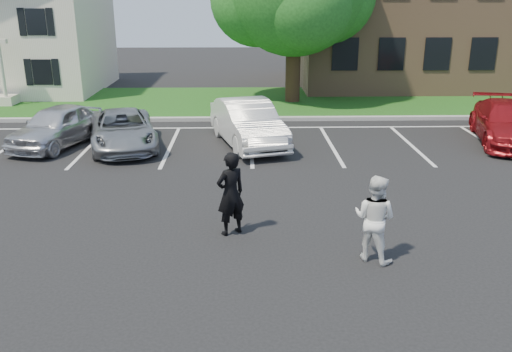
# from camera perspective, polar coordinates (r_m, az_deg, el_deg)

# --- Properties ---
(ground_plane) EXTENTS (90.00, 90.00, 0.00)m
(ground_plane) POSITION_cam_1_polar(r_m,az_deg,el_deg) (11.35, 0.12, -7.61)
(ground_plane) COLOR black
(ground_plane) RESTS_ON ground
(curb) EXTENTS (40.00, 0.30, 0.15)m
(curb) POSITION_cam_1_polar(r_m,az_deg,el_deg) (22.73, -0.68, 6.04)
(curb) COLOR gray
(curb) RESTS_ON ground
(grass_strip) EXTENTS (44.00, 8.00, 0.08)m
(grass_strip) POSITION_cam_1_polar(r_m,az_deg,el_deg) (26.65, -0.79, 7.84)
(grass_strip) COLOR #213C14
(grass_strip) RESTS_ON ground
(stall_lines) EXTENTS (34.00, 5.36, 0.01)m
(stall_lines) POSITION_cam_1_polar(r_m,az_deg,el_deg) (19.85, 3.49, 3.95)
(stall_lines) COLOR silver
(stall_lines) RESTS_ON ground
(house) EXTENTS (10.30, 9.22, 7.60)m
(house) POSITION_cam_1_polar(r_m,az_deg,el_deg) (32.75, -25.15, 14.85)
(house) COLOR beige
(house) RESTS_ON ground
(office_building) EXTENTS (22.40, 10.40, 8.30)m
(office_building) POSITION_cam_1_polar(r_m,az_deg,el_deg) (35.21, 23.45, 15.75)
(office_building) COLOR #976E4E
(office_building) RESTS_ON ground
(man_black_suit) EXTENTS (0.81, 0.74, 1.86)m
(man_black_suit) POSITION_cam_1_polar(r_m,az_deg,el_deg) (11.68, -2.69, -1.88)
(man_black_suit) COLOR black
(man_black_suit) RESTS_ON ground
(man_white_shirt) EXTENTS (1.08, 1.04, 1.75)m
(man_white_shirt) POSITION_cam_1_polar(r_m,az_deg,el_deg) (10.80, 12.36, -4.38)
(man_white_shirt) COLOR white
(man_white_shirt) RESTS_ON ground
(car_silver_west) EXTENTS (2.80, 4.44, 1.41)m
(car_silver_west) POSITION_cam_1_polar(r_m,az_deg,el_deg) (19.94, -20.20, 4.96)
(car_silver_west) COLOR silver
(car_silver_west) RESTS_ON ground
(car_silver_minivan) EXTENTS (3.15, 4.90, 1.26)m
(car_silver_minivan) POSITION_cam_1_polar(r_m,az_deg,el_deg) (19.06, -13.84, 4.75)
(car_silver_minivan) COLOR #94969A
(car_silver_minivan) RESTS_ON ground
(car_white_sedan) EXTENTS (2.86, 4.99, 1.56)m
(car_white_sedan) POSITION_cam_1_polar(r_m,az_deg,el_deg) (18.82, -0.87, 5.59)
(car_white_sedan) COLOR silver
(car_white_sedan) RESTS_ON ground
(car_red_compact) EXTENTS (3.07, 5.24, 1.43)m
(car_red_compact) POSITION_cam_1_polar(r_m,az_deg,el_deg) (21.09, 24.93, 5.09)
(car_red_compact) COLOR maroon
(car_red_compact) RESTS_ON ground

